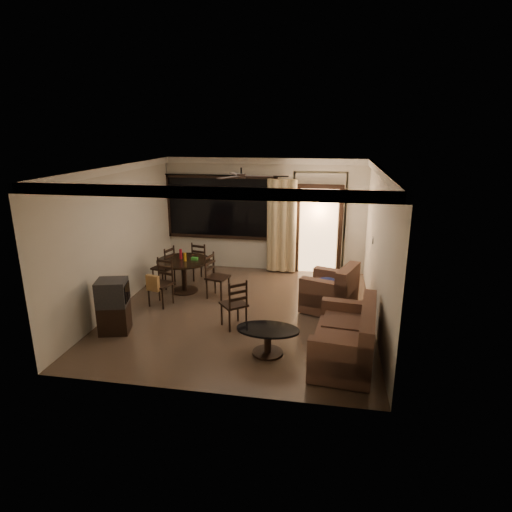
% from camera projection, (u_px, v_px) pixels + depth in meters
% --- Properties ---
extents(ground, '(5.50, 5.50, 0.00)m').
position_uv_depth(ground, '(243.00, 311.00, 8.46)').
color(ground, '#7F6651').
rests_on(ground, ground).
extents(room_shell, '(5.50, 6.70, 5.50)m').
position_uv_depth(room_shell, '(284.00, 205.00, 9.51)').
color(room_shell, beige).
rests_on(room_shell, ground).
extents(dining_table, '(1.16, 1.16, 0.95)m').
position_uv_depth(dining_table, '(184.00, 267.00, 9.35)').
color(dining_table, black).
rests_on(dining_table, ground).
extents(dining_chair_west, '(0.51, 0.51, 0.95)m').
position_uv_depth(dining_chair_west, '(164.00, 275.00, 9.72)').
color(dining_chair_west, black).
rests_on(dining_chair_west, ground).
extents(dining_chair_east, '(0.51, 0.51, 0.95)m').
position_uv_depth(dining_chair_east, '(217.00, 285.00, 9.09)').
color(dining_chair_east, black).
rests_on(dining_chair_east, ground).
extents(dining_chair_south, '(0.51, 0.55, 0.95)m').
position_uv_depth(dining_chair_south, '(160.00, 291.00, 8.68)').
color(dining_chair_south, black).
rests_on(dining_chair_south, ground).
extents(dining_chair_north, '(0.51, 0.51, 0.95)m').
position_uv_depth(dining_chair_north, '(203.00, 269.00, 10.11)').
color(dining_chair_north, black).
rests_on(dining_chair_north, ground).
extents(tv_cabinet, '(0.60, 0.57, 0.97)m').
position_uv_depth(tv_cabinet, '(114.00, 306.00, 7.48)').
color(tv_cabinet, black).
rests_on(tv_cabinet, ground).
extents(sofa, '(1.05, 1.74, 0.89)m').
position_uv_depth(sofa, '(348.00, 340.00, 6.55)').
color(sofa, '#40261D').
rests_on(sofa, ground).
extents(armchair, '(1.17, 1.17, 0.93)m').
position_uv_depth(armchair, '(332.00, 292.00, 8.39)').
color(armchair, '#40261D').
rests_on(armchair, ground).
extents(coffee_table, '(1.00, 0.60, 0.44)m').
position_uv_depth(coffee_table, '(268.00, 337.00, 6.78)').
color(coffee_table, black).
rests_on(coffee_table, ground).
extents(side_chair, '(0.58, 0.58, 0.93)m').
position_uv_depth(side_chair, '(234.00, 313.00, 7.72)').
color(side_chair, black).
rests_on(side_chair, ground).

